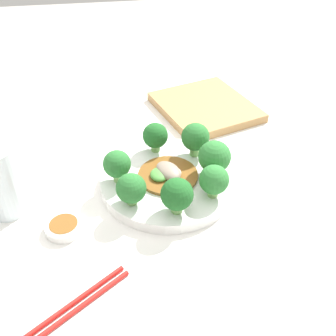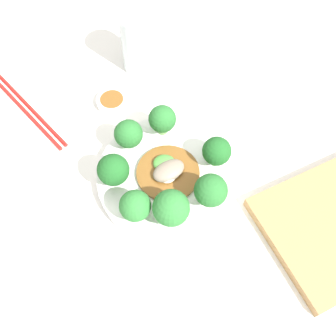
# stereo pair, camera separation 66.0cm
# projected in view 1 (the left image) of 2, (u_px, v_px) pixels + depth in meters

# --- Properties ---
(table) EXTENTS (0.92, 0.92, 0.78)m
(table) POSITION_uv_depth(u_px,v_px,m) (169.00, 288.00, 1.01)
(table) COLOR silver
(table) RESTS_ON ground_plane
(plate) EXTENTS (0.25, 0.25, 0.02)m
(plate) POSITION_uv_depth(u_px,v_px,m) (168.00, 181.00, 0.72)
(plate) COLOR white
(plate) RESTS_ON table
(broccoli_northwest) EXTENTS (0.05, 0.05, 0.06)m
(broccoli_northwest) POSITION_uv_depth(u_px,v_px,m) (131.00, 189.00, 0.64)
(broccoli_northwest) COLOR #70A356
(broccoli_northwest) RESTS_ON plate
(broccoli_southeast) EXTENTS (0.05, 0.05, 0.07)m
(broccoli_southeast) POSITION_uv_depth(u_px,v_px,m) (195.00, 138.00, 0.75)
(broccoli_southeast) COLOR #70A356
(broccoli_southeast) RESTS_ON plate
(broccoli_east) EXTENTS (0.05, 0.05, 0.06)m
(broccoli_east) POSITION_uv_depth(u_px,v_px,m) (155.00, 136.00, 0.76)
(broccoli_east) COLOR #70A356
(broccoli_east) RESTS_ON plate
(broccoli_southwest) EXTENTS (0.05, 0.05, 0.06)m
(broccoli_southwest) POSITION_uv_depth(u_px,v_px,m) (214.00, 180.00, 0.66)
(broccoli_southwest) COLOR #7AAD5B
(broccoli_southwest) RESTS_ON plate
(broccoli_south) EXTENTS (0.06, 0.06, 0.07)m
(broccoli_south) POSITION_uv_depth(u_px,v_px,m) (215.00, 157.00, 0.70)
(broccoli_south) COLOR #89B76B
(broccoli_south) RESTS_ON plate
(broccoli_west) EXTENTS (0.05, 0.05, 0.06)m
(broccoli_west) POSITION_uv_depth(u_px,v_px,m) (177.00, 195.00, 0.63)
(broccoli_west) COLOR #70A356
(broccoli_west) RESTS_ON plate
(broccoli_north) EXTENTS (0.05, 0.05, 0.06)m
(broccoli_north) POSITION_uv_depth(u_px,v_px,m) (117.00, 164.00, 0.69)
(broccoli_north) COLOR #70A356
(broccoli_north) RESTS_ON plate
(stirfry_center) EXTENTS (0.11, 0.11, 0.02)m
(stirfry_center) POSITION_uv_depth(u_px,v_px,m) (167.00, 174.00, 0.71)
(stirfry_center) COLOR brown
(stirfry_center) RESTS_ON plate
(drinking_glass) EXTENTS (0.07, 0.07, 0.13)m
(drinking_glass) POSITION_uv_depth(u_px,v_px,m) (1.00, 180.00, 0.64)
(drinking_glass) COLOR silver
(drinking_glass) RESTS_ON table
(chopsticks) EXTENTS (0.15, 0.21, 0.01)m
(chopsticks) POSITION_uv_depth(u_px,v_px,m) (53.00, 322.00, 0.51)
(chopsticks) COLOR red
(chopsticks) RESTS_ON table
(sauce_dish) EXTENTS (0.06, 0.06, 0.02)m
(sauce_dish) POSITION_uv_depth(u_px,v_px,m) (64.00, 227.00, 0.64)
(sauce_dish) COLOR white
(sauce_dish) RESTS_ON table
(cutting_board) EXTENTS (0.27, 0.26, 0.02)m
(cutting_board) POSITION_uv_depth(u_px,v_px,m) (205.00, 107.00, 0.94)
(cutting_board) COLOR #AD7F4C
(cutting_board) RESTS_ON table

